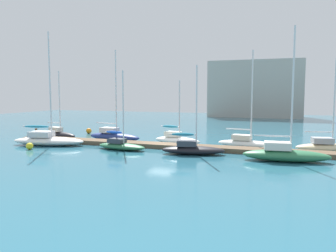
{
  "coord_description": "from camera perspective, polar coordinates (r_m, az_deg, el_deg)",
  "views": [
    {
      "loc": [
        11.96,
        -30.98,
        5.43
      ],
      "look_at": [
        0.0,
        2.0,
        2.0
      ],
      "focal_mm": 35.71,
      "sensor_mm": 36.0,
      "label": 1
    }
  ],
  "objects": [
    {
      "name": "sailboat_2",
      "position": [
        38.89,
        -9.26,
        -1.58
      ],
      "size": [
        6.83,
        2.47,
        10.29
      ],
      "rotation": [
        0.0,
        0.0,
        -0.11
      ],
      "color": "navy",
      "rests_on": "ground_plane"
    },
    {
      "name": "sailboat_6",
      "position": [
        34.23,
        13.34,
        -2.74
      ],
      "size": [
        6.26,
        2.42,
        9.62
      ],
      "rotation": [
        0.0,
        0.0,
        -0.13
      ],
      "color": "white",
      "rests_on": "ground_plane"
    },
    {
      "name": "harbor_building_distant",
      "position": [
        79.98,
        14.7,
        6.1
      ],
      "size": [
        20.8,
        8.22,
        12.81
      ],
      "primitive_type": "cube",
      "color": "#ADA89E",
      "rests_on": "ground_plane"
    },
    {
      "name": "mooring_buoy_yellow",
      "position": [
        35.17,
        -22.56,
        -3.18
      ],
      "size": [
        0.66,
        0.66,
        0.66
      ],
      "primitive_type": "sphere",
      "color": "yellow",
      "rests_on": "ground_plane"
    },
    {
      "name": "mooring_buoy_orange",
      "position": [
        46.59,
        -13.36,
        -0.81
      ],
      "size": [
        0.74,
        0.74,
        0.74
      ],
      "primitive_type": "sphere",
      "color": "orange",
      "rests_on": "ground_plane"
    },
    {
      "name": "dock_pier",
      "position": [
        33.62,
        -1.16,
        -3.34
      ],
      "size": [
        33.45,
        1.97,
        0.43
      ],
      "primitive_type": "cube",
      "color": "brown",
      "rests_on": "ground_plane"
    },
    {
      "name": "sailboat_8",
      "position": [
        34.24,
        25.64,
        -3.15
      ],
      "size": [
        6.15,
        3.04,
        8.68
      ],
      "rotation": [
        0.0,
        0.0,
        0.21
      ],
      "color": "beige",
      "rests_on": "ground_plane"
    },
    {
      "name": "sailboat_1",
      "position": [
        37.26,
        -19.89,
        -2.16
      ],
      "size": [
        7.98,
        3.95,
        11.69
      ],
      "rotation": [
        0.0,
        0.0,
        0.21
      ],
      "color": "white",
      "rests_on": "ground_plane"
    },
    {
      "name": "dock_piling_near_end",
      "position": [
        42.84,
        -21.57,
        -1.22
      ],
      "size": [
        0.28,
        0.28,
        1.29
      ],
      "primitive_type": "cylinder",
      "color": "brown",
      "rests_on": "ground_plane"
    },
    {
      "name": "ground_plane",
      "position": [
        33.65,
        -1.16,
        -3.7
      ],
      "size": [
        120.0,
        120.0,
        0.0
      ],
      "primitive_type": "plane",
      "color": "#286075"
    },
    {
      "name": "sailboat_5",
      "position": [
        29.95,
        4.14,
        -3.83
      ],
      "size": [
        5.89,
        2.95,
        7.91
      ],
      "rotation": [
        0.0,
        0.0,
        0.21
      ],
      "color": "black",
      "rests_on": "ground_plane"
    },
    {
      "name": "sailboat_3",
      "position": [
        32.69,
        -8.07,
        -3.16
      ],
      "size": [
        5.3,
        2.23,
        7.6
      ],
      "rotation": [
        0.0,
        0.0,
        -0.11
      ],
      "color": "#2D7047",
      "rests_on": "ground_plane"
    },
    {
      "name": "sailboat_0",
      "position": [
        42.46,
        -18.16,
        -1.26
      ],
      "size": [
        5.23,
        2.11,
        8.06
      ],
      "rotation": [
        0.0,
        0.0,
        -0.16
      ],
      "color": "black",
      "rests_on": "ground_plane"
    },
    {
      "name": "sailboat_4",
      "position": [
        35.84,
        1.46,
        -2.22
      ],
      "size": [
        5.55,
        2.59,
        6.8
      ],
      "rotation": [
        0.0,
        0.0,
        -0.18
      ],
      "color": "white",
      "rests_on": "ground_plane"
    },
    {
      "name": "sailboat_7",
      "position": [
        28.42,
        19.34,
        -4.45
      ],
      "size": [
        6.95,
        2.64,
        10.66
      ],
      "rotation": [
        0.0,
        0.0,
        0.1
      ],
      "color": "#2D7047",
      "rests_on": "ground_plane"
    }
  ]
}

